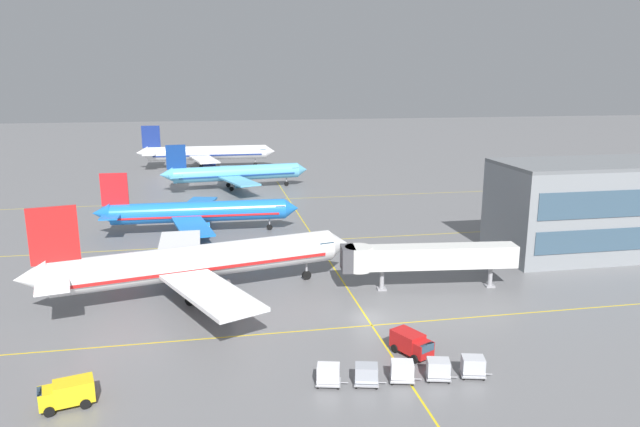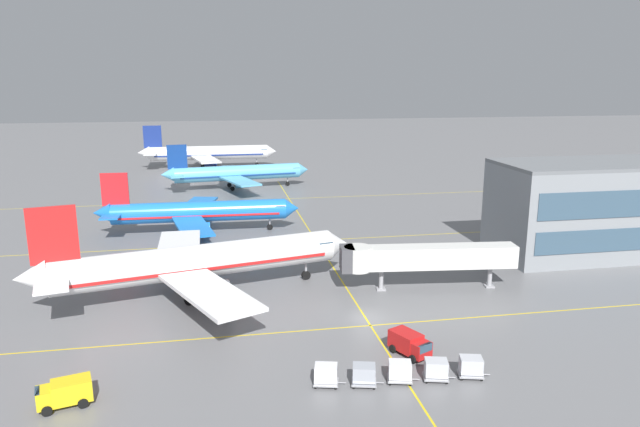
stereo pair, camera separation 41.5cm
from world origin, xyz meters
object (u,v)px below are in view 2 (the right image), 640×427
baggage_cart_row_second (364,375)px  baggage_cart_row_fifth (471,367)px  airliner_far_left_stand (208,153)px  airliner_third_row (236,173)px  baggage_cart_row_middle (400,371)px  service_truck_red_van (410,343)px  airliner_second_row (197,212)px  service_truck_catering (64,392)px  jet_bridge (417,257)px  baggage_cart_row_leftmost (326,375)px  airliner_front_gate (196,262)px  baggage_cart_row_fourth (436,370)px

baggage_cart_row_second → baggage_cart_row_fifth: bearing=-2.0°
baggage_cart_row_fifth → airliner_far_left_stand: bearing=100.3°
airliner_third_row → baggage_cart_row_middle: bearing=-83.8°
service_truck_red_van → baggage_cart_row_second: size_ratio=1.57×
airliner_second_row → service_truck_catering: (-9.29, -51.76, -2.41)m
baggage_cart_row_fifth → jet_bridge: bearing=83.0°
airliner_second_row → baggage_cart_row_leftmost: airliner_second_row is taller
baggage_cart_row_second → baggage_cart_row_fifth: 9.50m
service_truck_red_van → baggage_cart_row_fifth: service_truck_red_van is taller
baggage_cart_row_middle → airliner_third_row: bearing=96.2°
airliner_third_row → baggage_cart_row_second: airliner_third_row is taller
airliner_far_left_stand → baggage_cart_row_fifth: (23.07, -126.52, -3.18)m
baggage_cart_row_second → airliner_front_gate: bearing=120.9°
airliner_far_left_stand → baggage_cart_row_second: 126.96m
baggage_cart_row_middle → baggage_cart_row_fifth: same height
baggage_cart_row_second → baggage_cart_row_fourth: size_ratio=1.00×
service_truck_catering → baggage_cart_row_middle: service_truck_catering is taller
service_truck_catering → jet_bridge: (36.29, 19.93, 2.89)m
service_truck_catering → airliner_far_left_stand: bearing=85.2°
baggage_cart_row_middle → airliner_front_gate: bearing=126.2°
airliner_second_row → baggage_cart_row_fourth: 57.45m
airliner_front_gate → service_truck_catering: (-9.83, -22.60, -3.00)m
airliner_front_gate → airliner_second_row: size_ratio=1.16×
baggage_cart_row_fifth → service_truck_red_van: bearing=127.7°
service_truck_red_van → baggage_cart_row_fifth: size_ratio=1.57×
baggage_cart_row_middle → baggage_cart_row_fifth: 6.34m
baggage_cart_row_fifth → airliner_front_gate: bearing=134.5°
baggage_cart_row_second → airliner_third_row: bearing=94.3°
airliner_far_left_stand → service_truck_catering: size_ratio=8.85×
airliner_front_gate → baggage_cart_row_leftmost: (11.17, -23.33, -3.17)m
service_truck_red_van → baggage_cart_row_fourth: size_ratio=1.57×
airliner_front_gate → baggage_cart_row_second: 28.07m
airliner_third_row → jet_bridge: airliner_third_row is taller
airliner_front_gate → jet_bridge: (26.47, -2.67, -0.12)m
baggage_cart_row_leftmost → baggage_cart_row_fourth: bearing=-5.1°
service_truck_catering → baggage_cart_row_fourth: (30.49, -1.58, -0.17)m
service_truck_red_van → baggage_cart_row_leftmost: (-8.82, -4.05, -0.17)m
airliner_far_left_stand → service_truck_catering: bearing=-94.8°
airliner_second_row → jet_bridge: (27.00, -31.82, 0.47)m
airliner_front_gate → baggage_cart_row_second: airliner_front_gate is taller
service_truck_red_van → baggage_cart_row_fourth: service_truck_red_van is taller
service_truck_catering → service_truck_red_van: bearing=6.3°
baggage_cart_row_second → baggage_cart_row_middle: same height
baggage_cart_row_leftmost → service_truck_catering: bearing=178.0°
service_truck_red_van → baggage_cart_row_leftmost: service_truck_red_van is taller
service_truck_red_van → jet_bridge: jet_bridge is taller
baggage_cart_row_second → baggage_cart_row_fifth: size_ratio=1.00×
service_truck_catering → airliner_second_row: bearing=79.8°
baggage_cart_row_fourth → service_truck_catering: bearing=177.0°
airliner_second_row → baggage_cart_row_fifth: 58.76m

